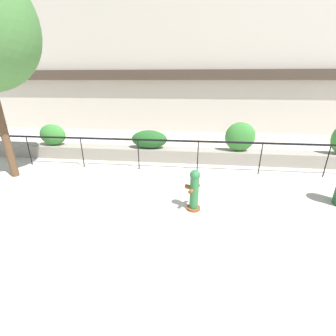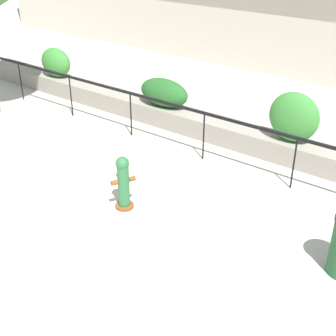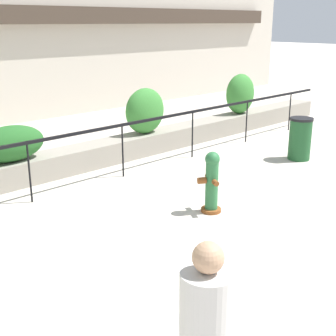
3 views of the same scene
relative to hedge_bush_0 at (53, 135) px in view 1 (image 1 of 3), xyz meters
name	(u,v)px [view 1 (image 1 of 3)]	position (x,y,z in m)	size (l,w,h in m)	color
ground_plane	(199,286)	(6.08, -6.00, -0.94)	(120.00, 120.00, 0.00)	beige
building_facade	(199,64)	(6.08, 5.98, 3.05)	(30.00, 1.36, 8.00)	beige
planter_wall_low	(197,155)	(6.08, 0.00, -0.69)	(18.00, 0.70, 0.50)	gray
fence_railing_segment	(198,144)	(6.08, -1.10, 0.08)	(15.00, 0.05, 1.15)	black
hedge_bush_0	(53,135)	(0.00, 0.00, 0.00)	(1.10, 0.63, 0.88)	#387F33
hedge_bush_1	(149,139)	(4.14, 0.00, -0.08)	(1.44, 0.67, 0.73)	#235B23
hedge_bush_2	(240,137)	(7.68, 0.00, 0.12)	(1.14, 0.62, 1.12)	#387F33
fire_hydrant	(194,190)	(5.96, -3.67, -0.39)	(0.49, 0.48, 1.08)	brown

